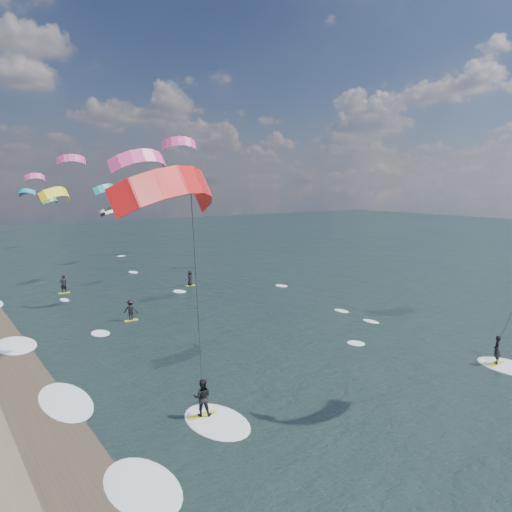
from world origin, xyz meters
TOP-DOWN VIEW (x-y plane):
  - ground at (0.00, 0.00)m, footprint 260.00×260.00m
  - wet_sand_strip at (-12.00, 10.00)m, footprint 3.00×240.00m
  - kitesurfer_near_b at (-8.13, 5.28)m, footprint 7.23×8.87m
  - far_kitesurfers at (-0.13, 33.07)m, footprint 13.10×14.23m
  - bg_kite_field at (0.25, 54.02)m, footprint 15.59×74.25m
  - shoreline_surf at (-10.80, 14.75)m, footprint 2.40×79.40m

SIDE VIEW (x-z plane):
  - ground at x=0.00m, z-range 0.00..0.00m
  - shoreline_surf at x=-10.80m, z-range -0.06..0.06m
  - wet_sand_strip at x=-12.00m, z-range 0.00..0.01m
  - far_kitesurfers at x=-0.13m, z-range -0.05..1.78m
  - kitesurfer_near_b at x=-8.13m, z-range 1.72..13.97m
  - bg_kite_field at x=0.25m, z-range 6.51..14.86m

